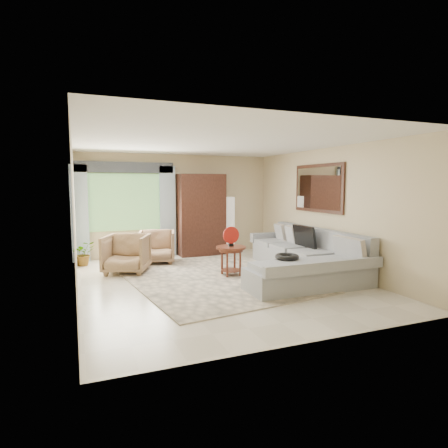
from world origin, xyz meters
name	(u,v)px	position (x,y,z in m)	size (l,w,h in m)	color
ground	(219,281)	(0.00, 0.00, 0.00)	(6.00, 6.00, 0.00)	silver
area_rug	(212,278)	(-0.05, 0.24, 0.01)	(3.00, 4.00, 0.02)	beige
sectional_sofa	(304,261)	(1.78, -0.18, 0.28)	(2.30, 3.46, 0.90)	#969A9E
tv_screen	(304,237)	(2.05, 0.22, 0.72)	(0.06, 0.74, 0.48)	black
garden_hose	(287,257)	(1.00, -0.81, 0.55)	(0.43, 0.43, 0.09)	black
coffee_table	(231,260)	(0.38, 0.30, 0.31)	(0.60, 0.60, 0.60)	#461E12
red_disc	(231,235)	(0.38, 0.30, 0.83)	(0.34, 0.34, 0.03)	#A11810
armchair_left	(126,254)	(-1.54, 1.35, 0.40)	(0.86, 0.88, 0.80)	#9D7655
armchair_right	(157,247)	(-0.75, 2.09, 0.38)	(0.82, 0.84, 0.77)	olive
potted_plant	(83,253)	(-2.36, 2.43, 0.28)	(0.50, 0.43, 0.55)	#999999
armoire	(201,215)	(0.55, 2.72, 1.05)	(1.20, 0.55, 2.10)	black
floor_lamp	(229,225)	(1.35, 2.78, 0.75)	(0.24, 0.24, 1.50)	silver
window	(125,202)	(-1.35, 2.97, 1.40)	(1.80, 0.04, 1.40)	#669E59
curtain_left	(80,214)	(-2.40, 2.88, 1.15)	(0.40, 0.08, 2.30)	#9EB7CC
curtain_right	(168,211)	(-0.30, 2.88, 1.15)	(0.40, 0.08, 2.30)	#9EB7CC
valance	(124,167)	(-1.35, 2.90, 2.25)	(2.40, 0.12, 0.26)	#1E232D
wall_mirror	(318,188)	(2.46, 0.35, 1.75)	(0.05, 1.70, 1.05)	black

